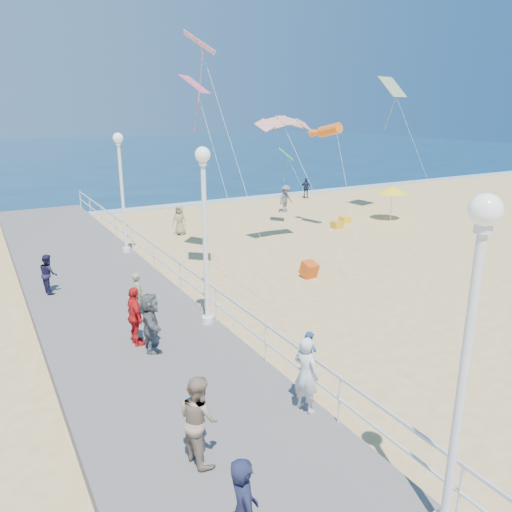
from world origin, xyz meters
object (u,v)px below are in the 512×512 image
woman_holding_toddler (306,374)px  spectator_3 (135,316)px  lamp_post_far (121,181)px  beach_chair_left (345,220)px  box_kite (309,271)px  beach_umbrella (393,190)px  toddler_held (308,351)px  beach_walker_a (286,199)px  beach_walker_c (180,220)px  lamp_post_mid (205,219)px  spectator_1 (199,419)px  spectator_7 (48,274)px  beach_walker_b (306,188)px  spectator_5 (150,322)px  lamp_post_near (468,340)px  beach_chair_right (337,225)px  spectator_6 (138,294)px

woman_holding_toddler → spectator_3: size_ratio=1.03×
lamp_post_far → beach_chair_left: size_ratio=9.67×
lamp_post_far → box_kite: (5.85, -6.15, -3.36)m
beach_umbrella → woman_holding_toddler: bearing=-138.8°
toddler_held → beach_chair_left: size_ratio=1.68×
beach_walker_a → beach_umbrella: bearing=-68.9°
lamp_post_far → beach_walker_c: lamp_post_far is taller
lamp_post_mid → woman_holding_toddler: lamp_post_mid is taller
spectator_3 → beach_chair_left: bearing=-58.7°
box_kite → lamp_post_mid: bearing=-158.6°
spectator_1 → beach_chair_left: size_ratio=3.16×
toddler_held → spectator_7: size_ratio=0.65×
beach_walker_b → beach_walker_c: (-12.70, -6.03, 0.04)m
beach_umbrella → beach_walker_c: bearing=166.6°
beach_walker_c → box_kite: beach_walker_c is taller
beach_walker_c → spectator_3: bearing=-72.2°
spectator_5 → toddler_held: bearing=-137.7°
lamp_post_near → toddler_held: bearing=88.5°
spectator_7 → beach_umbrella: beach_umbrella is taller
beach_walker_b → beach_chair_left: beach_walker_b is taller
spectator_1 → beach_walker_a: size_ratio=0.96×
woman_holding_toddler → beach_chair_left: (13.70, 15.37, -1.07)m
lamp_post_mid → beach_chair_left: (13.65, 10.08, -3.46)m
spectator_5 → box_kite: 8.81m
woman_holding_toddler → spectator_5: 4.82m
lamp_post_far → beach_chair_right: lamp_post_far is taller
lamp_post_near → spectator_7: size_ratio=3.77×
beach_walker_c → beach_chair_left: (9.78, -2.22, -0.62)m
spectator_1 → beach_walker_c: 19.10m
spectator_6 → beach_walker_b: 24.70m
woman_holding_toddler → box_kite: bearing=-50.5°
spectator_1 → spectator_6: (1.05, 7.28, -0.17)m
woman_holding_toddler → beach_walker_c: woman_holding_toddler is taller
woman_holding_toddler → beach_walker_a: woman_holding_toddler is taller
toddler_held → spectator_7: toddler_held is taller
spectator_7 → beach_chair_left: bearing=-80.8°
beach_walker_a → toddler_held: bearing=-139.0°
box_kite → toddler_held: bearing=-130.3°
spectator_3 → beach_walker_c: 14.13m
woman_holding_toddler → beach_walker_b: bearing=-49.7°
spectator_6 → box_kite: size_ratio=2.34×
woman_holding_toddler → toddler_held: 0.49m
spectator_6 → beach_walker_a: (13.96, 13.02, -0.19)m
toddler_held → beach_chair_right: toddler_held is taller
spectator_6 → beach_chair_left: (15.29, 8.43, -0.90)m
spectator_1 → box_kite: size_ratio=2.89×
box_kite → beach_umbrella: (10.76, 6.44, 1.61)m
woman_holding_toddler → spectator_3: 5.41m
beach_umbrella → beach_chair_right: bearing=-179.6°
beach_walker_b → beach_umbrella: (0.03, -9.05, 1.13)m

